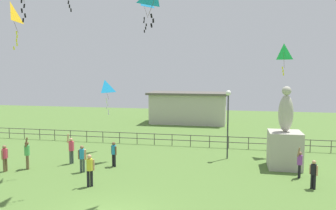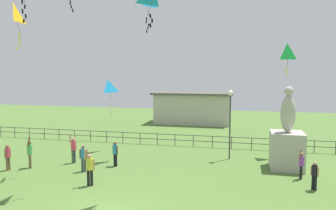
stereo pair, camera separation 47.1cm
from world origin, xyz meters
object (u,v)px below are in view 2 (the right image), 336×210
statue_monument (287,144)px  kite_4 (13,14)px  person_4 (73,148)px  kite_2 (287,53)px  person_7 (90,167)px  person_3 (30,152)px  person_5 (301,163)px  person_2 (8,155)px  person_0 (83,156)px  kite_0 (144,1)px  lamppost (230,110)px  kite_3 (108,88)px  person_6 (315,174)px  person_1 (115,152)px

statue_monument → kite_4: size_ratio=1.87×
person_4 → kite_2: 16.04m
person_7 → kite_2: 15.44m
person_3 → person_5: size_ratio=1.13×
person_2 → person_7: size_ratio=0.81×
person_0 → person_2: person_0 is taller
person_2 → kite_0: kite_0 is taller
lamppost → person_5: bearing=-39.9°
statue_monument → kite_2: size_ratio=2.30×
person_4 → kite_3: size_ratio=0.76×
statue_monument → kite_2: kite_2 is taller
person_4 → kite_2: size_ratio=0.91×
statue_monument → person_0: statue_monument is taller
person_3 → person_7: (5.14, -2.14, -0.00)m
kite_0 → person_2: bearing=-139.5°
statue_monument → kite_2: (0.21, 3.52, 5.78)m
statue_monument → person_6: bearing=-75.9°
person_2 → person_0: bearing=10.1°
person_6 → person_4: bearing=172.8°
person_6 → kite_3: bearing=156.5°
lamppost → person_2: size_ratio=2.92×
person_2 → kite_2: bearing=24.9°
person_1 → person_5: person_5 is taller
person_1 → kite_0: 10.72m
kite_0 → kite_4: 8.60m
person_4 → kite_4: 8.93m
person_2 → person_3: bearing=36.8°
person_5 → kite_3: kite_3 is taller
person_4 → person_5: 14.07m
lamppost → person_1: 8.18m
kite_0 → person_1: bearing=-103.9°
statue_monument → person_7: 11.91m
person_6 → lamppost: bearing=130.9°
person_4 → kite_4: size_ratio=0.74×
lamppost → person_2: lamppost is taller
person_2 → kite_4: 8.44m
kite_4 → kite_0: bearing=42.8°
person_7 → kite_0: kite_0 is taller
lamppost → person_1: size_ratio=2.99×
kite_4 → person_7: bearing=-16.2°
person_2 → kite_4: (0.73, 0.17, 8.40)m
person_6 → person_0: bearing=178.9°
person_5 → person_4: bearing=179.7°
person_2 → kite_3: bearing=60.0°
lamppost → person_7: size_ratio=2.35×
person_2 → kite_4: kite_4 is taller
person_0 → person_4: 2.19m
person_3 → kite_3: size_ratio=0.77×
person_5 → person_3: bearing=-174.4°
person_2 → person_4: (3.08, 2.39, 0.08)m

